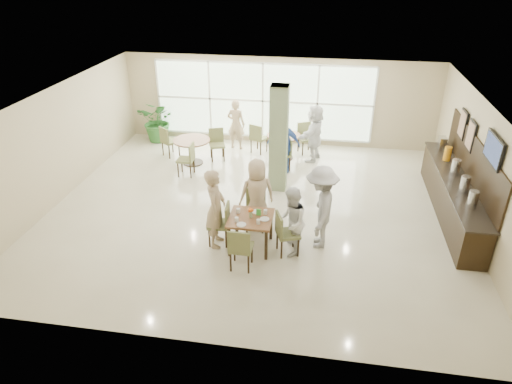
# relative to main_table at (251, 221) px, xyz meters

# --- Properties ---
(ground) EXTENTS (10.00, 10.00, 0.00)m
(ground) POSITION_rel_main_table_xyz_m (-0.17, 1.68, -0.65)
(ground) COLOR beige
(ground) RESTS_ON ground
(room_shell) EXTENTS (10.00, 10.00, 10.00)m
(room_shell) POSITION_rel_main_table_xyz_m (-0.17, 1.68, 1.05)
(room_shell) COLOR white
(room_shell) RESTS_ON ground
(window_bank) EXTENTS (7.00, 0.04, 7.00)m
(window_bank) POSITION_rel_main_table_xyz_m (-0.67, 6.14, 0.75)
(window_bank) COLOR silver
(window_bank) RESTS_ON ground
(column) EXTENTS (0.45, 0.45, 2.80)m
(column) POSITION_rel_main_table_xyz_m (0.23, 2.88, 0.75)
(column) COLOR #70825A
(column) RESTS_ON ground
(main_table) EXTENTS (0.91, 0.91, 0.75)m
(main_table) POSITION_rel_main_table_xyz_m (0.00, 0.00, 0.00)
(main_table) COLOR brown
(main_table) RESTS_ON ground
(round_table_left) EXTENTS (1.09, 1.09, 0.75)m
(round_table_left) POSITION_rel_main_table_xyz_m (-2.48, 4.08, -0.08)
(round_table_left) COLOR brown
(round_table_left) RESTS_ON ground
(round_table_right) EXTENTS (1.04, 1.04, 0.75)m
(round_table_right) POSITION_rel_main_table_xyz_m (0.17, 4.91, -0.09)
(round_table_right) COLOR brown
(round_table_right) RESTS_ON ground
(chairs_main_table) EXTENTS (2.05, 1.94, 0.95)m
(chairs_main_table) POSITION_rel_main_table_xyz_m (-0.00, -0.00, -0.18)
(chairs_main_table) COLOR olive
(chairs_main_table) RESTS_ON ground
(chairs_table_left) EXTENTS (2.11, 1.82, 0.95)m
(chairs_table_left) POSITION_rel_main_table_xyz_m (-2.52, 4.08, -0.18)
(chairs_table_left) COLOR olive
(chairs_table_left) RESTS_ON ground
(chairs_table_right) EXTENTS (2.07, 1.95, 0.95)m
(chairs_table_right) POSITION_rel_main_table_xyz_m (0.13, 4.91, -0.18)
(chairs_table_right) COLOR olive
(chairs_table_right) RESTS_ON ground
(tabletop_clutter) EXTENTS (0.73, 0.76, 0.21)m
(tabletop_clutter) POSITION_rel_main_table_xyz_m (0.02, -0.02, 0.16)
(tabletop_clutter) COLOR white
(tabletop_clutter) RESTS_ON main_table
(buffet_counter) EXTENTS (0.64, 4.70, 1.95)m
(buffet_counter) POSITION_rel_main_table_xyz_m (4.53, 2.18, -0.10)
(buffet_counter) COLOR black
(buffet_counter) RESTS_ON ground
(wall_tv) EXTENTS (0.06, 1.00, 0.58)m
(wall_tv) POSITION_rel_main_table_xyz_m (4.77, 1.08, 1.50)
(wall_tv) COLOR black
(wall_tv) RESTS_ON ground
(framed_art_a) EXTENTS (0.05, 0.55, 0.70)m
(framed_art_a) POSITION_rel_main_table_xyz_m (4.78, 2.68, 1.20)
(framed_art_a) COLOR black
(framed_art_a) RESTS_ON ground
(framed_art_b) EXTENTS (0.05, 0.55, 0.70)m
(framed_art_b) POSITION_rel_main_table_xyz_m (4.78, 3.48, 1.20)
(framed_art_b) COLOR black
(framed_art_b) RESTS_ON ground
(potted_plant) EXTENTS (1.47, 1.47, 1.40)m
(potted_plant) POSITION_rel_main_table_xyz_m (-4.07, 5.68, 0.05)
(potted_plant) COLOR #286227
(potted_plant) RESTS_ON ground
(teen_left) EXTENTS (0.46, 0.67, 1.77)m
(teen_left) POSITION_rel_main_table_xyz_m (-0.75, 0.02, 0.23)
(teen_left) COLOR tan
(teen_left) RESTS_ON ground
(teen_far) EXTENTS (0.92, 0.74, 1.66)m
(teen_far) POSITION_rel_main_table_xyz_m (-0.01, 0.89, 0.18)
(teen_far) COLOR tan
(teen_far) RESTS_ON ground
(teen_right) EXTENTS (0.62, 0.77, 1.51)m
(teen_right) POSITION_rel_main_table_xyz_m (0.85, -0.06, 0.10)
(teen_right) COLOR white
(teen_right) RESTS_ON ground
(teen_standing) EXTENTS (0.69, 1.20, 1.85)m
(teen_standing) POSITION_rel_main_table_xyz_m (1.43, 0.33, 0.27)
(teen_standing) COLOR #9E9DA0
(teen_standing) RESTS_ON ground
(adult_a) EXTENTS (1.00, 0.62, 1.63)m
(adult_a) POSITION_rel_main_table_xyz_m (0.26, 3.98, 0.16)
(adult_a) COLOR #3D63B8
(adult_a) RESTS_ON ground
(adult_b) EXTENTS (1.11, 1.73, 1.72)m
(adult_b) POSITION_rel_main_table_xyz_m (1.08, 4.92, 0.21)
(adult_b) COLOR white
(adult_b) RESTS_ON ground
(adult_standing) EXTENTS (0.64, 0.47, 1.61)m
(adult_standing) POSITION_rel_main_table_xyz_m (-1.42, 5.46, 0.15)
(adult_standing) COLOR tan
(adult_standing) RESTS_ON ground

